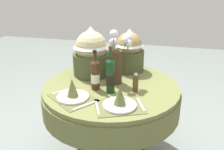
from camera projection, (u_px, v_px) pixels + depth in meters
dining_table at (111, 100)px, 2.16m from camera, size 1.17×1.17×0.73m
place_setting_left at (73, 93)px, 1.87m from camera, size 0.43×0.41×0.16m
place_setting_right at (120, 101)px, 1.75m from camera, size 0.41×0.37×0.16m
flower_vase at (117, 60)px, 2.07m from camera, size 0.19×0.14×0.47m
wine_bottle_left at (95, 74)px, 1.99m from camera, size 0.07×0.07×0.33m
wine_bottle_centre at (110, 75)px, 1.93m from camera, size 0.07×0.07×0.38m
pepper_mill at (135, 83)px, 1.96m from camera, size 0.04×0.04×0.16m
gift_tub_back_left at (91, 50)px, 2.24m from camera, size 0.34×0.34×0.45m
gift_tub_back_centre at (129, 49)px, 2.35m from camera, size 0.29×0.29×0.41m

